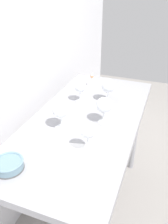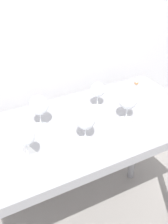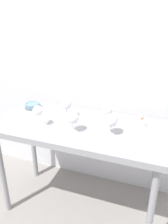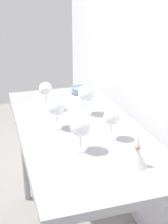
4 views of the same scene
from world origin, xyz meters
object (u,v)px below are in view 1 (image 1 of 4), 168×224
at_px(tasting_bowl, 8,164).
at_px(decanter_funnel, 92,82).
at_px(wine_glass_near_left, 88,131).
at_px(tasting_sheet_upper, 57,153).
at_px(wine_glass_far_right, 80,87).
at_px(wine_glass_near_center, 104,106).
at_px(wine_glass_far_left, 60,110).
at_px(wine_glass_near_right, 108,86).

height_order(tasting_bowl, decanter_funnel, decanter_funnel).
bearing_deg(wine_glass_near_left, tasting_sheet_upper, 114.30).
distance_m(wine_glass_far_right, tasting_sheet_upper, 0.58).
height_order(wine_glass_near_center, wine_glass_near_left, wine_glass_near_left).
bearing_deg(decanter_funnel, wine_glass_near_left, -162.42).
distance_m(wine_glass_near_center, decanter_funnel, 0.55).
bearing_deg(wine_glass_near_center, wine_glass_far_left, 124.79).
xyz_separation_m(wine_glass_far_left, tasting_sheet_upper, (-0.21, -0.08, -0.12)).
bearing_deg(tasting_bowl, wine_glass_near_center, -28.91).
bearing_deg(wine_glass_far_left, wine_glass_near_right, -20.68).
bearing_deg(wine_glass_near_center, wine_glass_near_right, 10.38).
distance_m(wine_glass_far_right, wine_glass_near_center, 0.31).
relative_size(wine_glass_far_left, tasting_sheet_upper, 0.65).
xyz_separation_m(wine_glass_far_right, tasting_sheet_upper, (-0.56, -0.10, -0.11)).
height_order(wine_glass_far_left, wine_glass_near_left, wine_glass_far_left).
bearing_deg(tasting_sheet_upper, decanter_funnel, -6.40).
bearing_deg(tasting_sheet_upper, wine_glass_near_right, -21.14).
distance_m(wine_glass_near_left, tasting_bowl, 0.40).
bearing_deg(tasting_bowl, tasting_sheet_upper, -41.91).
bearing_deg(tasting_bowl, wine_glass_far_left, -12.13).
xyz_separation_m(wine_glass_near_left, wine_glass_near_right, (0.57, 0.06, -0.01)).
bearing_deg(tasting_sheet_upper, wine_glass_far_left, 6.66).
bearing_deg(wine_glass_near_right, decanter_funnel, 42.94).
bearing_deg(wine_glass_near_center, tasting_sheet_upper, 159.25).
bearing_deg(wine_glass_far_right, wine_glass_near_center, -131.57).
distance_m(wine_glass_near_left, decanter_funnel, 0.82).
relative_size(wine_glass_far_right, wine_glass_near_center, 0.93).
bearing_deg(wine_glass_far_left, tasting_sheet_upper, -159.71).
height_order(wine_glass_near_left, decanter_funnel, wine_glass_near_left).
relative_size(wine_glass_near_center, tasting_sheet_upper, 0.62).
relative_size(wine_glass_far_right, tasting_bowl, 1.11).
relative_size(wine_glass_far_left, wine_glass_near_center, 1.06).
distance_m(wine_glass_far_right, wine_glass_near_right, 0.20).
xyz_separation_m(wine_glass_near_left, tasting_bowl, (-0.24, 0.30, -0.10)).
bearing_deg(wine_glass_near_left, wine_glass_far_right, 25.41).
bearing_deg(decanter_funnel, wine_glass_near_right, -137.06).
xyz_separation_m(wine_glass_far_left, wine_glass_near_center, (0.15, -0.21, -0.01)).
relative_size(wine_glass_near_right, tasting_bowl, 1.20).
distance_m(wine_glass_near_center, tasting_sheet_upper, 0.40).
bearing_deg(tasting_bowl, decanter_funnel, -3.03).
xyz_separation_m(wine_glass_near_center, wine_glass_near_left, (-0.29, -0.00, 0.01)).
bearing_deg(decanter_funnel, wine_glass_far_left, -177.34).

